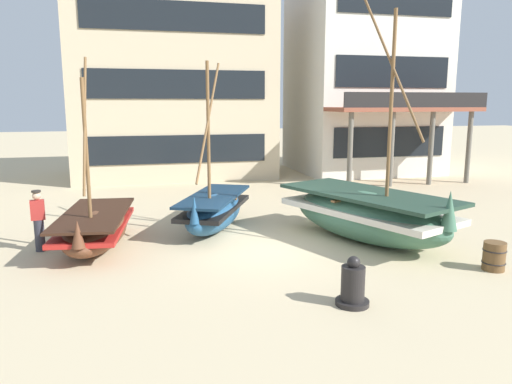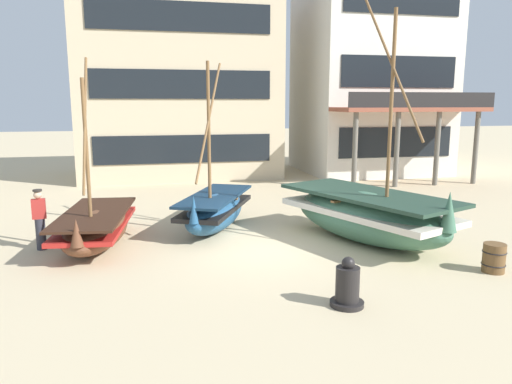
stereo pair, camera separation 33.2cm
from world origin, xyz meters
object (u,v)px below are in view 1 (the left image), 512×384
at_px(fishing_boat_near_left, 95,228).
at_px(fishing_boat_centre_large, 367,214).
at_px(harbor_building_main, 172,86).
at_px(wooden_barrel, 494,256).
at_px(harbor_building_annex, 363,76).
at_px(fisherman_by_hull, 39,221).
at_px(capstan_winch, 353,286).
at_px(fishing_boat_far_right, 214,210).

relative_size(fishing_boat_near_left, fishing_boat_centre_large, 0.76).
height_order(fishing_boat_near_left, harbor_building_main, harbor_building_main).
height_order(fishing_boat_centre_large, wooden_barrel, fishing_boat_centre_large).
distance_m(fishing_boat_centre_large, harbor_building_annex, 15.94).
relative_size(fishing_boat_near_left, harbor_building_main, 0.48).
bearing_deg(wooden_barrel, fisherman_by_hull, 158.31).
height_order(fisherman_by_hull, capstan_winch, fisherman_by_hull).
bearing_deg(fishing_boat_centre_large, fishing_boat_near_left, 170.29).
relative_size(fishing_boat_centre_large, wooden_barrel, 9.78).
distance_m(fishing_boat_centre_large, capstan_winch, 4.81).
height_order(fishing_boat_centre_large, harbor_building_main, harbor_building_main).
bearing_deg(fishing_boat_near_left, fishing_boat_far_right, 16.43).
bearing_deg(fisherman_by_hull, harbor_building_annex, 38.68).
distance_m(fishing_boat_near_left, fishing_boat_centre_large, 7.80).
height_order(fishing_boat_near_left, fishing_boat_far_right, fishing_boat_far_right).
distance_m(fisherman_by_hull, harbor_building_annex, 20.56).
distance_m(fishing_boat_far_right, wooden_barrel, 8.06).
relative_size(fisherman_by_hull, harbor_building_annex, 0.15).
bearing_deg(fisherman_by_hull, fishing_boat_centre_large, -7.85).
height_order(capstan_winch, harbor_building_main, harbor_building_main).
bearing_deg(wooden_barrel, capstan_winch, -165.86).
xyz_separation_m(capstan_winch, harbor_building_annex, (8.91, 17.92, 5.09)).
xyz_separation_m(fishing_boat_far_right, fisherman_by_hull, (-4.99, -1.10, 0.20)).
xyz_separation_m(wooden_barrel, harbor_building_annex, (4.70, 16.86, 5.15)).
bearing_deg(fisherman_by_hull, fishing_boat_far_right, 12.45).
bearing_deg(harbor_building_main, harbor_building_annex, -5.80).
xyz_separation_m(fisherman_by_hull, capstan_winch, (6.72, -5.41, -0.43)).
bearing_deg(wooden_barrel, harbor_building_main, 108.90).
relative_size(fishing_boat_near_left, wooden_barrel, 7.42).
relative_size(fishing_boat_near_left, fisherman_by_hull, 3.08).
height_order(fisherman_by_hull, wooden_barrel, fisherman_by_hull).
xyz_separation_m(fishing_boat_far_right, capstan_winch, (1.72, -6.51, -0.23)).
bearing_deg(harbor_building_main, capstan_winch, -84.18).
height_order(fishing_boat_far_right, harbor_building_main, harbor_building_main).
bearing_deg(fishing_boat_far_right, fishing_boat_centre_large, -29.73).
relative_size(fishing_boat_far_right, harbor_building_annex, 0.48).
bearing_deg(fishing_boat_centre_large, fisherman_by_hull, 172.15).
distance_m(fishing_boat_far_right, harbor_building_annex, 16.34).
relative_size(capstan_winch, wooden_barrel, 1.46).
relative_size(fishing_boat_centre_large, harbor_building_main, 0.64).
bearing_deg(harbor_building_main, wooden_barrel, -71.10).
bearing_deg(capstan_winch, fishing_boat_near_left, 133.99).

